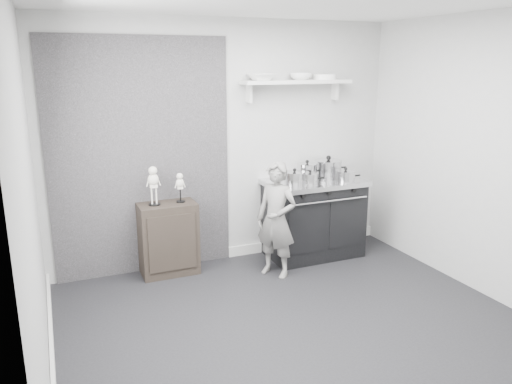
% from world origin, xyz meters
% --- Properties ---
extents(ground, '(4.00, 4.00, 0.00)m').
position_xyz_m(ground, '(0.00, 0.00, 0.00)').
color(ground, black).
rests_on(ground, ground).
extents(room_shell, '(4.02, 3.62, 2.71)m').
position_xyz_m(room_shell, '(-0.09, 0.15, 1.64)').
color(room_shell, '#A6A6A4').
rests_on(room_shell, ground).
extents(wall_shelf, '(1.30, 0.26, 0.24)m').
position_xyz_m(wall_shelf, '(0.80, 1.68, 2.01)').
color(wall_shelf, silver).
rests_on(wall_shelf, room_shell).
extents(stove, '(1.14, 0.71, 0.91)m').
position_xyz_m(stove, '(0.95, 1.48, 0.46)').
color(stove, black).
rests_on(stove, ground).
extents(side_cabinet, '(0.60, 0.35, 0.79)m').
position_xyz_m(side_cabinet, '(-0.75, 1.61, 0.39)').
color(side_cabinet, black).
rests_on(side_cabinet, ground).
extents(child, '(0.51, 0.54, 1.24)m').
position_xyz_m(child, '(0.30, 1.11, 0.62)').
color(child, slate).
rests_on(child, ground).
extents(pot_front_left, '(0.32, 0.23, 0.18)m').
position_xyz_m(pot_front_left, '(0.66, 1.40, 0.98)').
color(pot_front_left, silver).
rests_on(pot_front_left, stove).
extents(pot_back_left, '(0.33, 0.24, 0.22)m').
position_xyz_m(pot_back_left, '(0.91, 1.57, 1.01)').
color(pot_back_left, silver).
rests_on(pot_back_left, stove).
extents(pot_back_right, '(0.40, 0.32, 0.25)m').
position_xyz_m(pot_back_right, '(1.21, 1.60, 1.01)').
color(pot_back_right, silver).
rests_on(pot_back_right, stove).
extents(pot_front_right, '(0.31, 0.22, 0.17)m').
position_xyz_m(pot_front_right, '(1.24, 1.28, 0.98)').
color(pot_front_right, silver).
rests_on(pot_front_right, stove).
extents(pot_front_center, '(0.28, 0.19, 0.16)m').
position_xyz_m(pot_front_center, '(0.81, 1.33, 0.98)').
color(pot_front_center, silver).
rests_on(pot_front_center, stove).
extents(skeleton_full, '(0.13, 0.09, 0.48)m').
position_xyz_m(skeleton_full, '(-0.88, 1.61, 1.02)').
color(skeleton_full, silver).
rests_on(skeleton_full, side_cabinet).
extents(skeleton_torso, '(0.10, 0.07, 0.36)m').
position_xyz_m(skeleton_torso, '(-0.60, 1.61, 0.97)').
color(skeleton_torso, silver).
rests_on(skeleton_torso, side_cabinet).
extents(bowl_large, '(0.30, 0.30, 0.07)m').
position_xyz_m(bowl_large, '(0.36, 1.67, 2.08)').
color(bowl_large, white).
rests_on(bowl_large, wall_shelf).
extents(bowl_small, '(0.24, 0.24, 0.08)m').
position_xyz_m(bowl_small, '(0.85, 1.67, 2.08)').
color(bowl_small, white).
rests_on(bowl_small, wall_shelf).
extents(plate_stack, '(0.27, 0.27, 0.06)m').
position_xyz_m(plate_stack, '(1.16, 1.67, 2.07)').
color(plate_stack, white).
rests_on(plate_stack, wall_shelf).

